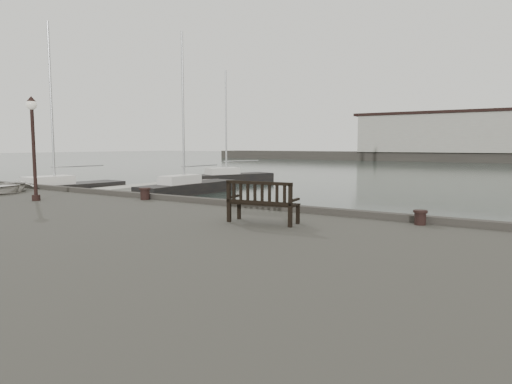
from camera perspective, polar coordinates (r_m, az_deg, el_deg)
ground at (r=13.83m, az=5.93°, el=-8.83°), size 400.00×400.00×0.00m
pontoon at (r=34.20m, az=-16.89°, el=0.17°), size 2.00×24.00×0.50m
breakwater at (r=104.47m, az=27.25°, el=5.67°), size 140.00×9.50×12.20m
bench at (r=11.39m, az=0.83°, el=-2.28°), size 1.84×0.80×1.02m
bollard_left at (r=16.76m, az=-13.71°, el=-0.21°), size 0.44×0.44×0.42m
bollard_right at (r=11.86m, az=19.84°, el=-3.02°), size 0.41×0.41×0.36m
lamp_post at (r=17.70m, az=-26.11°, el=6.52°), size 0.36×0.36×3.62m
dinghy at (r=21.39m, az=-28.63°, el=0.68°), size 3.20×3.18×0.55m
yacht_a at (r=34.64m, az=-23.14°, el=0.00°), size 3.28×9.13×12.32m
yacht_c at (r=33.08m, az=-8.43°, el=0.17°), size 2.18×8.74×11.86m
yacht_d at (r=43.14m, az=-3.23°, el=1.52°), size 5.33×8.83×10.95m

